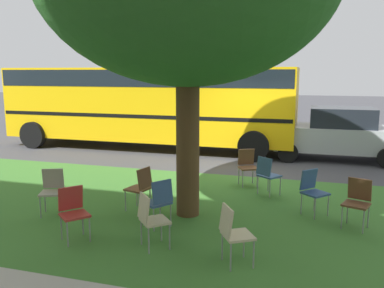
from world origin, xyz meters
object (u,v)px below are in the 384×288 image
(chair_0, at_px, (150,217))
(chair_9, at_px, (52,188))
(chair_5, at_px, (159,199))
(chair_6, at_px, (313,188))
(chair_1, at_px, (140,186))
(chair_4, at_px, (247,164))
(chair_2, at_px, (233,231))
(chair_8, at_px, (73,209))
(chair_7, at_px, (267,173))
(parked_car, at_px, (337,133))
(school_bus, at_px, (148,100))
(chair_3, at_px, (357,199))

(chair_0, xyz_separation_m, chair_9, (2.42, -0.93, 0.00))
(chair_5, height_order, chair_6, same)
(chair_1, relative_size, chair_4, 1.00)
(chair_2, height_order, chair_8, same)
(chair_7, xyz_separation_m, parked_car, (-1.70, -4.43, 0.32))
(chair_6, relative_size, school_bus, 0.08)
(chair_6, bearing_deg, chair_5, 29.50)
(chair_6, distance_m, parked_car, 5.48)
(chair_0, height_order, chair_5, same)
(chair_0, distance_m, chair_6, 3.34)
(parked_car, bearing_deg, school_bus, -1.84)
(chair_4, bearing_deg, chair_7, 127.63)
(parked_car, bearing_deg, chair_5, 64.22)
(chair_8, relative_size, school_bus, 0.08)
(chair_3, relative_size, chair_8, 1.00)
(chair_8, height_order, parked_car, parked_car)
(chair_1, bearing_deg, school_bus, -68.77)
(chair_4, height_order, chair_9, same)
(chair_2, bearing_deg, chair_6, -113.35)
(chair_4, xyz_separation_m, chair_5, (1.07, 3.18, 0.00))
(chair_4, height_order, parked_car, parked_car)
(chair_3, relative_size, parked_car, 0.24)
(chair_0, height_order, chair_4, same)
(chair_5, relative_size, chair_8, 1.00)
(chair_2, relative_size, parked_car, 0.24)
(chair_4, distance_m, chair_7, 0.91)
(chair_1, relative_size, chair_8, 1.00)
(chair_2, height_order, chair_4, same)
(chair_7, relative_size, school_bus, 0.08)
(school_bus, bearing_deg, chair_6, 135.56)
(chair_6, relative_size, chair_7, 1.00)
(chair_2, bearing_deg, chair_8, -3.07)
(chair_1, bearing_deg, chair_5, 133.01)
(chair_5, bearing_deg, chair_0, 102.36)
(chair_6, xyz_separation_m, parked_car, (-0.73, -5.42, 0.32))
(chair_7, xyz_separation_m, chair_9, (3.86, 2.38, 0.00))
(chair_3, bearing_deg, chair_2, 47.81)
(chair_3, bearing_deg, chair_9, 9.32)
(chair_0, bearing_deg, chair_5, -77.64)
(chair_4, bearing_deg, school_bus, -42.88)
(parked_car, bearing_deg, chair_8, 60.01)
(chair_1, distance_m, chair_7, 2.88)
(chair_7, bearing_deg, chair_5, 56.57)
(chair_3, relative_size, chair_6, 1.00)
(chair_2, xyz_separation_m, chair_8, (2.68, -0.14, 0.00))
(chair_4, relative_size, chair_6, 1.00)
(chair_1, height_order, chair_4, same)
(chair_4, bearing_deg, chair_2, 96.06)
(chair_3, bearing_deg, school_bus, -43.17)
(chair_5, relative_size, chair_9, 1.00)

